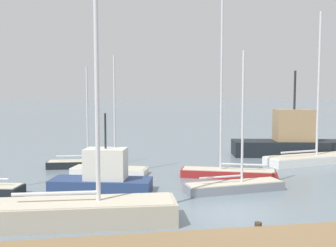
% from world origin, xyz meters
% --- Properties ---
extents(ground_plane, '(600.00, 600.00, 0.00)m').
position_xyz_m(ground_plane, '(0.00, 0.00, 0.00)').
color(ground_plane, slate).
extents(dock_pier, '(27.84, 2.33, 0.56)m').
position_xyz_m(dock_pier, '(0.00, -3.78, 0.23)').
color(dock_pier, olive).
rests_on(dock_pier, ground_plane).
extents(sailboat_0, '(6.97, 3.13, 10.59)m').
position_xyz_m(sailboat_0, '(9.11, 9.75, 0.48)').
color(sailboat_0, white).
rests_on(sailboat_0, ground_plane).
extents(sailboat_3, '(4.83, 2.74, 7.22)m').
position_xyz_m(sailboat_3, '(-4.93, 8.52, 0.32)').
color(sailboat_3, white).
rests_on(sailboat_3, ground_plane).
extents(sailboat_4, '(5.58, 2.93, 10.21)m').
position_xyz_m(sailboat_4, '(1.92, 6.39, 0.50)').
color(sailboat_4, maroon).
rests_on(sailboat_4, ground_plane).
extents(sailboat_5, '(5.18, 1.85, 7.02)m').
position_xyz_m(sailboat_5, '(1.27, 3.36, 0.35)').
color(sailboat_5, gray).
rests_on(sailboat_5, ground_plane).
extents(sailboat_6, '(6.97, 2.08, 10.61)m').
position_xyz_m(sailboat_6, '(-5.87, -0.29, 0.57)').
color(sailboat_6, '#BCB29E').
rests_on(sailboat_6, ground_plane).
extents(sailboat_7, '(4.60, 1.26, 6.70)m').
position_xyz_m(sailboat_7, '(-6.69, 10.68, 0.35)').
color(sailboat_7, black).
rests_on(sailboat_7, ground_plane).
extents(fishing_boat_0, '(5.28, 2.83, 3.92)m').
position_xyz_m(fishing_boat_0, '(-5.24, 4.42, 0.78)').
color(fishing_boat_0, navy).
rests_on(fishing_boat_0, ground_plane).
extents(fishing_boat_1, '(8.99, 4.10, 6.73)m').
position_xyz_m(fishing_boat_1, '(9.27, 13.11, 1.25)').
color(fishing_boat_1, black).
rests_on(fishing_boat_1, ground_plane).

